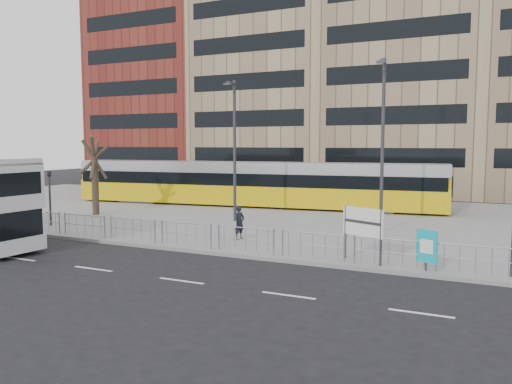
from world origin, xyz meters
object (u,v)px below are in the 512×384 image
at_px(station_sign, 363,225).
at_px(ad_panel, 427,247).
at_px(tram, 249,184).
at_px(lamp_post_east, 382,140).
at_px(traffic_light_west, 50,191).
at_px(bare_tree, 94,134).
at_px(pedestrian, 240,222).
at_px(lamp_post_west, 234,145).

xyz_separation_m(station_sign, ad_panel, (2.42, -0.40, -0.60)).
bearing_deg(tram, lamp_post_east, -39.98).
relative_size(traffic_light_west, bare_tree, 0.42).
bearing_deg(pedestrian, traffic_light_west, 108.81).
height_order(ad_panel, traffic_light_west, traffic_light_west).
distance_m(tram, lamp_post_west, 7.74).
bearing_deg(ad_panel, tram, 156.78).
relative_size(traffic_light_west, lamp_post_west, 0.37).
bearing_deg(pedestrian, lamp_post_east, -38.08).
bearing_deg(pedestrian, tram, 37.99).
bearing_deg(tram, ad_panel, -52.14).
bearing_deg(ad_panel, lamp_post_west, 169.68).
distance_m(ad_panel, bare_tree, 22.56).
xyz_separation_m(ad_panel, bare_tree, (-21.25, 6.22, 4.34)).
distance_m(pedestrian, traffic_light_west, 11.64).
height_order(lamp_post_west, bare_tree, lamp_post_west).
bearing_deg(pedestrian, bare_tree, 88.27).
height_order(tram, lamp_post_west, lamp_post_west).
xyz_separation_m(traffic_light_west, bare_tree, (-0.79, 4.47, 3.26)).
bearing_deg(lamp_post_east, traffic_light_west, -162.99).
height_order(pedestrian, traffic_light_west, traffic_light_west).
height_order(traffic_light_west, lamp_post_west, lamp_post_west).
relative_size(lamp_post_west, bare_tree, 1.12).
distance_m(pedestrian, lamp_post_west, 6.87).
xyz_separation_m(station_sign, traffic_light_west, (-18.03, 1.36, 0.49)).
distance_m(lamp_post_east, bare_tree, 18.27).
bearing_deg(lamp_post_east, ad_panel, -67.07).
distance_m(tram, station_sign, 18.21).
height_order(station_sign, lamp_post_west, lamp_post_west).
xyz_separation_m(lamp_post_east, bare_tree, (-18.24, -0.87, 0.40)).
xyz_separation_m(traffic_light_west, lamp_post_west, (8.69, 5.87, 2.56)).
bearing_deg(traffic_light_west, lamp_post_west, 51.05).
distance_m(traffic_light_west, lamp_post_west, 10.80).
height_order(station_sign, ad_panel, station_sign).
bearing_deg(station_sign, ad_panel, 14.19).
relative_size(tram, bare_tree, 3.76).
height_order(pedestrian, bare_tree, bare_tree).
relative_size(tram, traffic_light_west, 9.01).
xyz_separation_m(pedestrian, bare_tree, (-12.34, 3.62, 4.41)).
distance_m(station_sign, lamp_post_west, 12.20).
bearing_deg(traffic_light_west, ad_panel, 12.11).
bearing_deg(traffic_light_west, bare_tree, 117.01).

